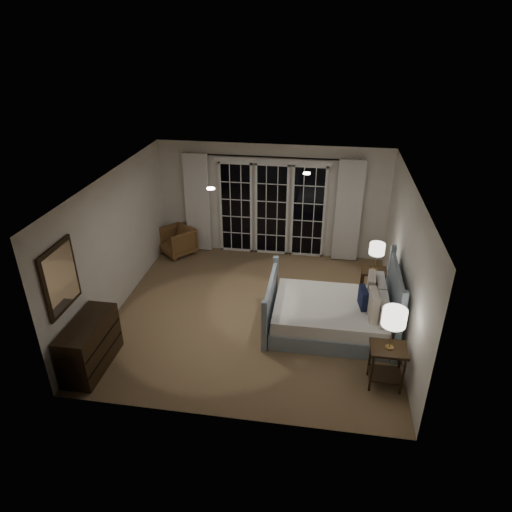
# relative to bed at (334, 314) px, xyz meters

# --- Properties ---
(floor) EXTENTS (5.00, 5.00, 0.00)m
(floor) POSITION_rel_bed_xyz_m (-1.42, 0.27, -0.31)
(floor) COLOR olive
(floor) RESTS_ON ground
(ceiling) EXTENTS (5.00, 5.00, 0.00)m
(ceiling) POSITION_rel_bed_xyz_m (-1.42, 0.27, 2.19)
(ceiling) COLOR white
(ceiling) RESTS_ON wall_back
(wall_left) EXTENTS (0.02, 5.00, 2.50)m
(wall_left) POSITION_rel_bed_xyz_m (-3.92, 0.27, 0.94)
(wall_left) COLOR beige
(wall_left) RESTS_ON floor
(wall_right) EXTENTS (0.02, 5.00, 2.50)m
(wall_right) POSITION_rel_bed_xyz_m (1.08, 0.27, 0.94)
(wall_right) COLOR beige
(wall_right) RESTS_ON floor
(wall_back) EXTENTS (5.00, 0.02, 2.50)m
(wall_back) POSITION_rel_bed_xyz_m (-1.42, 2.77, 0.94)
(wall_back) COLOR beige
(wall_back) RESTS_ON floor
(wall_front) EXTENTS (5.00, 0.02, 2.50)m
(wall_front) POSITION_rel_bed_xyz_m (-1.42, -2.23, 0.94)
(wall_front) COLOR beige
(wall_front) RESTS_ON floor
(french_doors) EXTENTS (2.50, 0.04, 2.20)m
(french_doors) POSITION_rel_bed_xyz_m (-1.42, 2.73, 0.77)
(french_doors) COLOR black
(french_doors) RESTS_ON wall_back
(curtain_rod) EXTENTS (3.50, 0.03, 0.03)m
(curtain_rod) POSITION_rel_bed_xyz_m (-1.42, 2.67, 1.94)
(curtain_rod) COLOR black
(curtain_rod) RESTS_ON wall_back
(curtain_left) EXTENTS (0.55, 0.10, 2.25)m
(curtain_left) POSITION_rel_bed_xyz_m (-3.07, 2.65, 0.84)
(curtain_left) COLOR silver
(curtain_left) RESTS_ON curtain_rod
(curtain_right) EXTENTS (0.55, 0.10, 2.25)m
(curtain_right) POSITION_rel_bed_xyz_m (0.23, 2.65, 0.84)
(curtain_right) COLOR silver
(curtain_right) RESTS_ON curtain_rod
(downlight_a) EXTENTS (0.12, 0.12, 0.01)m
(downlight_a) POSITION_rel_bed_xyz_m (-0.62, 0.87, 2.18)
(downlight_a) COLOR white
(downlight_a) RESTS_ON ceiling
(downlight_b) EXTENTS (0.12, 0.12, 0.01)m
(downlight_b) POSITION_rel_bed_xyz_m (-2.02, -0.13, 2.18)
(downlight_b) COLOR white
(downlight_b) RESTS_ON ceiling
(bed) EXTENTS (2.10, 1.50, 1.22)m
(bed) POSITION_rel_bed_xyz_m (0.00, 0.00, 0.00)
(bed) COLOR slate
(bed) RESTS_ON floor
(nightstand_left) EXTENTS (0.52, 0.41, 0.67)m
(nightstand_left) POSITION_rel_bed_xyz_m (0.75, -1.25, 0.13)
(nightstand_left) COLOR black
(nightstand_left) RESTS_ON floor
(nightstand_right) EXTENTS (0.47, 0.38, 0.61)m
(nightstand_right) POSITION_rel_bed_xyz_m (0.72, 1.13, 0.09)
(nightstand_right) COLOR black
(nightstand_right) RESTS_ON floor
(lamp_left) EXTENTS (0.33, 0.33, 0.64)m
(lamp_left) POSITION_rel_bed_xyz_m (0.75, -1.25, 0.87)
(lamp_left) COLOR #AD8845
(lamp_left) RESTS_ON nightstand_left
(lamp_right) EXTENTS (0.28, 0.28, 0.55)m
(lamp_right) POSITION_rel_bed_xyz_m (0.72, 1.13, 0.73)
(lamp_right) COLOR #AD8845
(lamp_right) RESTS_ON nightstand_right
(armchair) EXTENTS (0.97, 0.97, 0.63)m
(armchair) POSITION_rel_bed_xyz_m (-3.52, 2.37, 0.00)
(armchair) COLOR brown
(armchair) RESTS_ON floor
(dresser) EXTENTS (0.49, 1.14, 0.81)m
(dresser) POSITION_rel_bed_xyz_m (-3.65, -1.53, 0.09)
(dresser) COLOR black
(dresser) RESTS_ON floor
(mirror) EXTENTS (0.05, 0.85, 1.00)m
(mirror) POSITION_rel_bed_xyz_m (-3.89, -1.53, 1.24)
(mirror) COLOR black
(mirror) RESTS_ON wall_left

